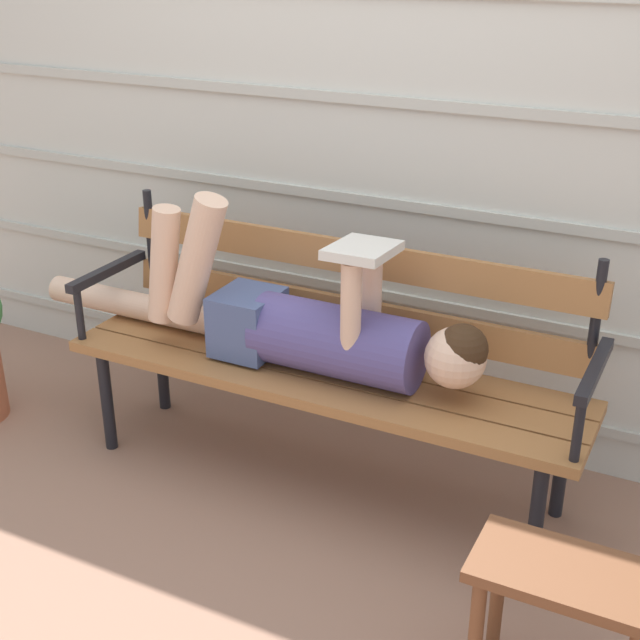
% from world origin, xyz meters
% --- Properties ---
extents(ground_plane, '(12.00, 12.00, 0.00)m').
position_xyz_m(ground_plane, '(0.00, 0.00, 0.00)').
color(ground_plane, '#936B56').
extents(house_siding, '(4.87, 0.08, 2.11)m').
position_xyz_m(house_siding, '(0.00, 0.57, 1.06)').
color(house_siding, beige).
rests_on(house_siding, ground).
extents(park_bench, '(1.78, 0.44, 0.88)m').
position_xyz_m(park_bench, '(0.00, 0.14, 0.48)').
color(park_bench, '#9E6638').
rests_on(park_bench, ground).
extents(reclining_person, '(1.73, 0.26, 0.57)m').
position_xyz_m(reclining_person, '(-0.08, 0.07, 0.58)').
color(reclining_person, '#514784').
extents(footstool, '(0.44, 0.24, 0.40)m').
position_xyz_m(footstool, '(0.94, -0.52, 0.31)').
color(footstool, brown).
rests_on(footstool, ground).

